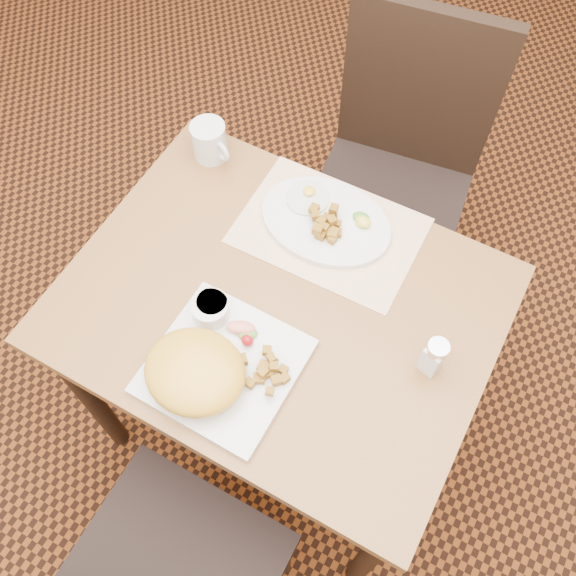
{
  "coord_description": "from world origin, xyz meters",
  "views": [
    {
      "loc": [
        0.33,
        -0.55,
        1.95
      ],
      "look_at": [
        0.02,
        0.01,
        0.82
      ],
      "focal_mm": 40.0,
      "sensor_mm": 36.0,
      "label": 1
    }
  ],
  "objects_px": {
    "plate_oval": "(326,221)",
    "chair_far": "(398,165)",
    "table": "(279,325)",
    "plate_square": "(224,366)",
    "coffee_mug": "(210,141)",
    "salt_shaker": "(434,356)"
  },
  "relations": [
    {
      "from": "plate_oval",
      "to": "chair_far",
      "type": "bearing_deg",
      "value": 86.24
    },
    {
      "from": "table",
      "to": "plate_oval",
      "type": "xyz_separation_m",
      "value": [
        -0.01,
        0.23,
        0.12
      ]
    },
    {
      "from": "table",
      "to": "chair_far",
      "type": "bearing_deg",
      "value": 88.04
    },
    {
      "from": "chair_far",
      "to": "plate_square",
      "type": "relative_size",
      "value": 3.46
    },
    {
      "from": "table",
      "to": "chair_far",
      "type": "distance_m",
      "value": 0.65
    },
    {
      "from": "chair_far",
      "to": "plate_oval",
      "type": "distance_m",
      "value": 0.47
    },
    {
      "from": "table",
      "to": "coffee_mug",
      "type": "xyz_separation_m",
      "value": [
        -0.34,
        0.28,
        0.16
      ]
    },
    {
      "from": "table",
      "to": "salt_shaker",
      "type": "xyz_separation_m",
      "value": [
        0.34,
        0.02,
        0.16
      ]
    },
    {
      "from": "plate_square",
      "to": "table",
      "type": "bearing_deg",
      "value": 83.08
    },
    {
      "from": "plate_square",
      "to": "salt_shaker",
      "type": "height_order",
      "value": "salt_shaker"
    },
    {
      "from": "plate_oval",
      "to": "coffee_mug",
      "type": "height_order",
      "value": "coffee_mug"
    },
    {
      "from": "plate_square",
      "to": "plate_oval",
      "type": "distance_m",
      "value": 0.41
    },
    {
      "from": "plate_square",
      "to": "coffee_mug",
      "type": "height_order",
      "value": "coffee_mug"
    },
    {
      "from": "table",
      "to": "chair_far",
      "type": "relative_size",
      "value": 0.93
    },
    {
      "from": "chair_far",
      "to": "plate_square",
      "type": "height_order",
      "value": "chair_far"
    },
    {
      "from": "plate_square",
      "to": "coffee_mug",
      "type": "xyz_separation_m",
      "value": [
        -0.32,
        0.46,
        0.04
      ]
    },
    {
      "from": "coffee_mug",
      "to": "plate_oval",
      "type": "bearing_deg",
      "value": -8.25
    },
    {
      "from": "table",
      "to": "plate_oval",
      "type": "relative_size",
      "value": 2.96
    },
    {
      "from": "chair_far",
      "to": "plate_oval",
      "type": "xyz_separation_m",
      "value": [
        -0.03,
        -0.42,
        0.22
      ]
    },
    {
      "from": "coffee_mug",
      "to": "plate_square",
      "type": "bearing_deg",
      "value": -55.16
    },
    {
      "from": "table",
      "to": "plate_square",
      "type": "relative_size",
      "value": 3.21
    },
    {
      "from": "plate_square",
      "to": "plate_oval",
      "type": "xyz_separation_m",
      "value": [
        0.02,
        0.41,
        0.0
      ]
    }
  ]
}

